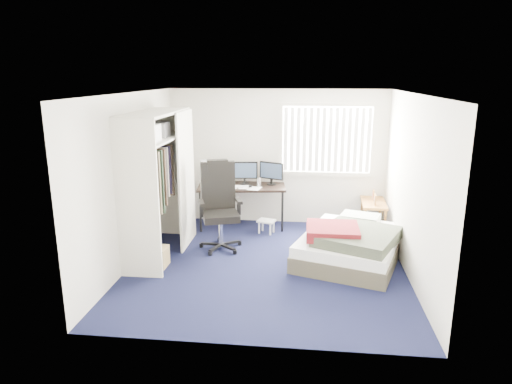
{
  "coord_description": "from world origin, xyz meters",
  "views": [
    {
      "loc": [
        0.54,
        -6.28,
        2.75
      ],
      "look_at": [
        -0.21,
        0.4,
        1.01
      ],
      "focal_mm": 32.0,
      "sensor_mm": 36.0,
      "label": 1
    }
  ],
  "objects_px": {
    "office_chair": "(220,215)",
    "bed": "(351,244)",
    "desk": "(242,184)",
    "nightstand": "(373,205)"
  },
  "relations": [
    {
      "from": "office_chair",
      "to": "nightstand",
      "type": "height_order",
      "value": "office_chair"
    },
    {
      "from": "office_chair",
      "to": "bed",
      "type": "relative_size",
      "value": 0.66
    },
    {
      "from": "office_chair",
      "to": "bed",
      "type": "distance_m",
      "value": 2.12
    },
    {
      "from": "bed",
      "to": "office_chair",
      "type": "bearing_deg",
      "value": 170.6
    },
    {
      "from": "desk",
      "to": "bed",
      "type": "relative_size",
      "value": 0.77
    },
    {
      "from": "desk",
      "to": "office_chair",
      "type": "bearing_deg",
      "value": -100.91
    },
    {
      "from": "desk",
      "to": "bed",
      "type": "height_order",
      "value": "desk"
    },
    {
      "from": "office_chair",
      "to": "nightstand",
      "type": "relative_size",
      "value": 1.7
    },
    {
      "from": "nightstand",
      "to": "desk",
      "type": "bearing_deg",
      "value": 177.77
    },
    {
      "from": "desk",
      "to": "office_chair",
      "type": "relative_size",
      "value": 1.17
    }
  ]
}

